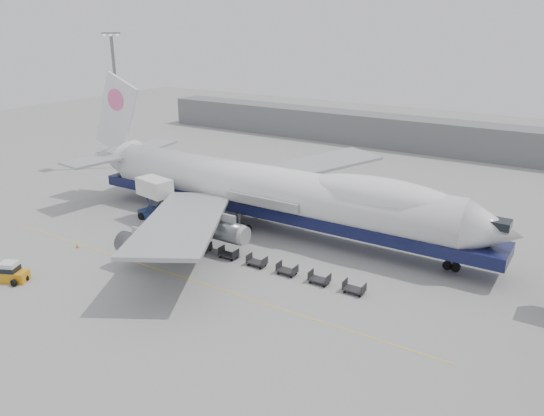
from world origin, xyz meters
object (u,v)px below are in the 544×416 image
Objects in this scene: baggage_tug at (12,273)px; airliner at (274,190)px; catering_truck at (155,197)px; ground_worker at (1,270)px.

airliner is at bearing 36.08° from baggage_tug.
ground_worker is at bearing -84.45° from catering_truck.
airliner is 33.36m from baggage_tug.
airliner reaches higher than ground_worker.
airliner is 34.45m from ground_worker.
catering_truck is 3.59× the size of ground_worker.
baggage_tug is at bearing -79.76° from catering_truck.
baggage_tug is 2.02× the size of ground_worker.
catering_truck is at bearing -19.07° from ground_worker.
baggage_tug is at bearing -100.17° from ground_worker.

